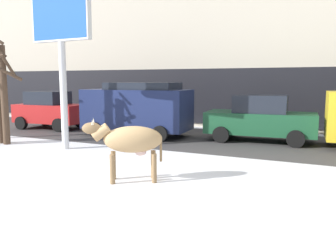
# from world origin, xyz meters

# --- Properties ---
(ground_plane) EXTENTS (120.00, 120.00, 0.00)m
(ground_plane) POSITION_xyz_m (0.00, 0.00, 0.00)
(ground_plane) COLOR white
(road_strip) EXTENTS (60.00, 5.60, 0.01)m
(road_strip) POSITION_xyz_m (0.00, 7.38, 0.00)
(road_strip) COLOR #423F3F
(road_strip) RESTS_ON ground
(building_facade) EXTENTS (44.00, 6.10, 13.00)m
(building_facade) POSITION_xyz_m (0.00, 13.93, 6.48)
(building_facade) COLOR #BCB29E
(building_facade) RESTS_ON ground
(cow_tan) EXTENTS (1.84, 1.32, 1.54)m
(cow_tan) POSITION_xyz_m (-0.03, 0.94, 0.99)
(cow_tan) COLOR tan
(cow_tan) RESTS_ON ground
(billboard) EXTENTS (2.53, 0.34, 5.56)m
(billboard) POSITION_xyz_m (-4.19, 3.37, 4.31)
(billboard) COLOR silver
(billboard) RESTS_ON ground
(car_red_hatchback) EXTENTS (3.60, 2.09, 1.86)m
(car_red_hatchback) POSITION_xyz_m (-8.48, 7.18, 0.93)
(car_red_hatchback) COLOR red
(car_red_hatchback) RESTS_ON ground
(car_navy_van) EXTENTS (4.71, 2.34, 2.32)m
(car_navy_van) POSITION_xyz_m (-3.30, 6.94, 1.24)
(car_navy_van) COLOR #19234C
(car_navy_van) RESTS_ON ground
(car_darkgreen_sedan) EXTENTS (4.30, 2.18, 1.84)m
(car_darkgreen_sedan) POSITION_xyz_m (1.77, 7.84, 0.91)
(car_darkgreen_sedan) COLOR #194C2D
(car_darkgreen_sedan) RESTS_ON ground
(pedestrian_near_billboard) EXTENTS (0.36, 0.24, 1.73)m
(pedestrian_near_billboard) POSITION_xyz_m (-7.20, 10.62, 0.88)
(pedestrian_near_billboard) COLOR #282833
(pedestrian_near_billboard) RESTS_ON ground
(bare_tree_right_lot) EXTENTS (1.46, 1.26, 3.77)m
(bare_tree_right_lot) POSITION_xyz_m (-6.83, 3.11, 2.05)
(bare_tree_right_lot) COLOR #4C3828
(bare_tree_right_lot) RESTS_ON ground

